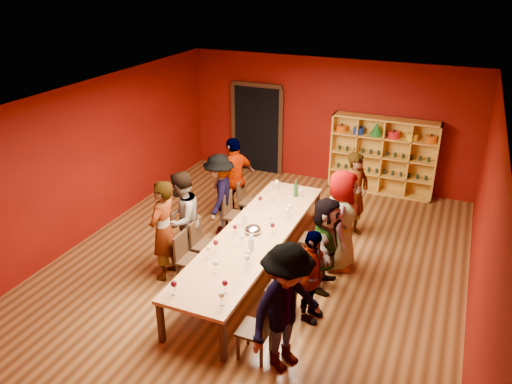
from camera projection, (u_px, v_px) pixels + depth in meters
room_shell at (254, 194)px, 8.18m from camera, size 7.10×9.10×3.04m
tasting_table at (254, 237)px, 8.51m from camera, size 1.10×4.50×0.75m
doorway at (258, 129)px, 12.69m from camera, size 1.40×0.17×2.30m
shelving_unit at (383, 152)px, 11.51m from camera, size 2.40×0.40×1.80m
chair_person_left_1 at (187, 256)px, 8.33m from camera, size 0.42×0.42×0.89m
person_left_1 at (163, 230)px, 8.31m from camera, size 0.49×0.66×1.78m
chair_person_left_2 at (202, 242)px, 8.75m from camera, size 0.42×0.42×0.89m
person_left_2 at (182, 219)px, 8.73m from camera, size 0.50×0.86×1.74m
chair_person_left_3 at (232, 212)px, 9.80m from camera, size 0.42×0.42×0.89m
person_left_3 at (220, 195)px, 9.76m from camera, size 0.70×1.14×1.65m
chair_person_left_4 at (246, 199)px, 10.36m from camera, size 0.42×0.42×0.89m
person_left_4 at (235, 179)px, 10.29m from camera, size 0.87×1.15×1.78m
chair_person_right_0 at (260, 328)px, 6.69m from camera, size 0.42×0.42×0.89m
person_right_0 at (287, 308)px, 6.38m from camera, size 0.94×1.29×1.85m
chair_person_right_1 at (287, 285)px, 7.57m from camera, size 0.42×0.42×0.89m
person_right_1 at (311, 276)px, 7.33m from camera, size 0.53×0.93×1.50m
chair_person_right_2 at (305, 256)px, 8.32m from camera, size 0.42×0.42×0.89m
person_right_2 at (326, 244)px, 8.06m from camera, size 0.50×1.53×1.63m
chair_person_right_3 at (317, 237)px, 8.90m from camera, size 0.42×0.42×0.89m
person_right_3 at (341, 220)px, 8.59m from camera, size 0.61×0.96×1.83m
chair_person_right_4 at (335, 209)px, 9.92m from camera, size 0.42×0.42×0.89m
person_right_4 at (355, 195)px, 9.62m from camera, size 0.69×0.77×1.74m
wine_glass_0 at (225, 284)px, 6.91m from camera, size 0.08×0.08×0.21m
wine_glass_1 at (247, 258)px, 7.50m from camera, size 0.09×0.09×0.22m
wine_glass_2 at (209, 249)px, 7.75m from camera, size 0.09×0.09×0.21m
wine_glass_3 at (249, 253)px, 7.64m from camera, size 0.08×0.08×0.21m
wine_glass_4 at (260, 199)px, 9.42m from camera, size 0.08×0.08×0.20m
wine_glass_5 at (272, 196)px, 9.57m from camera, size 0.08×0.08×0.19m
wine_glass_6 at (216, 264)px, 7.37m from camera, size 0.09×0.09×0.21m
wine_glass_7 at (242, 237)px, 8.12m from camera, size 0.07×0.07×0.18m
wine_glass_8 at (301, 191)px, 9.77m from camera, size 0.07×0.07×0.18m
wine_glass_9 at (216, 243)px, 7.91m from camera, size 0.08×0.08×0.21m
wine_glass_10 at (238, 224)px, 8.53m from camera, size 0.07×0.07×0.18m
wine_glass_11 at (270, 218)px, 8.75m from camera, size 0.07×0.07×0.18m
wine_glass_12 at (287, 211)px, 8.93m from camera, size 0.09×0.09×0.22m
wine_glass_13 at (174, 285)px, 6.88m from camera, size 0.09×0.09×0.22m
wine_glass_14 at (222, 295)px, 6.67m from camera, size 0.08×0.08×0.21m
wine_glass_15 at (277, 183)px, 10.08m from camera, size 0.09×0.09×0.22m
wine_glass_16 at (235, 227)px, 8.41m from camera, size 0.08×0.08×0.19m
wine_glass_17 at (273, 226)px, 8.45m from camera, size 0.08×0.08×0.20m
wine_glass_18 at (289, 207)px, 9.08m from camera, size 0.08×0.08×0.21m
spittoon_bowl at (253, 230)px, 8.49m from camera, size 0.29×0.29×0.16m
carafe_a at (244, 220)px, 8.73m from camera, size 0.12×0.12×0.24m
carafe_b at (251, 243)px, 7.97m from camera, size 0.12×0.12×0.26m
wine_bottle at (296, 190)px, 9.81m from camera, size 0.10×0.10×0.35m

